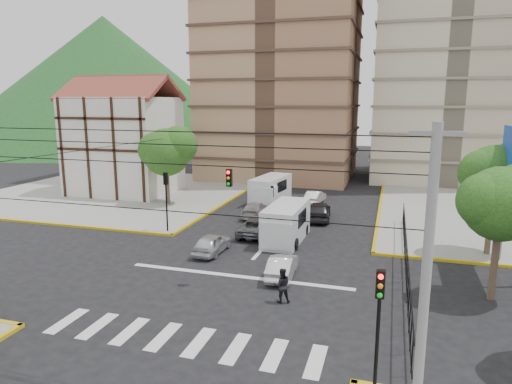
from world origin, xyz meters
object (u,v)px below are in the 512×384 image
at_px(traffic_light_se, 379,314).
at_px(van_left_lane, 270,191).
at_px(traffic_light_nw, 166,192).
at_px(car_silver_front_left, 212,243).
at_px(car_white_front_right, 282,266).
at_px(pedestrian_crosswalk, 282,285).
at_px(van_right_lane, 285,224).

distance_m(traffic_light_se, van_left_lane, 29.37).
height_order(traffic_light_nw, van_left_lane, traffic_light_nw).
bearing_deg(van_left_lane, car_silver_front_left, -81.47).
xyz_separation_m(traffic_light_nw, car_white_front_right, (10.19, -5.95, -2.49)).
distance_m(traffic_light_se, pedestrian_crosswalk, 8.29).
relative_size(traffic_light_se, pedestrian_crosswalk, 2.53).
distance_m(traffic_light_se, traffic_light_nw, 22.06).
bearing_deg(car_white_front_right, van_left_lane, -76.53).
distance_m(van_left_lane, car_silver_front_left, 14.92).
xyz_separation_m(traffic_light_se, car_white_front_right, (-5.41, 9.65, -2.49)).
height_order(car_white_front_right, pedestrian_crosswalk, pedestrian_crosswalk).
relative_size(traffic_light_se, van_right_lane, 0.76).
distance_m(car_silver_front_left, pedestrian_crosswalk, 8.41).
distance_m(van_left_lane, car_white_front_right, 18.41).
height_order(traffic_light_nw, pedestrian_crosswalk, traffic_light_nw).
bearing_deg(traffic_light_nw, car_silver_front_left, -33.87).
distance_m(traffic_light_nw, car_silver_front_left, 6.39).
height_order(van_left_lane, pedestrian_crosswalk, van_left_lane).
xyz_separation_m(van_left_lane, car_white_front_right, (5.45, -17.57, -0.63)).
bearing_deg(pedestrian_crosswalk, car_white_front_right, -96.41).
height_order(car_silver_front_left, car_white_front_right, car_silver_front_left).
xyz_separation_m(traffic_light_se, car_silver_front_left, (-10.70, 12.31, -2.47)).
distance_m(traffic_light_nw, car_white_front_right, 12.06).
relative_size(car_silver_front_left, pedestrian_crosswalk, 2.16).
height_order(traffic_light_nw, van_right_lane, traffic_light_nw).
height_order(traffic_light_se, van_right_lane, traffic_light_se).
xyz_separation_m(car_silver_front_left, pedestrian_crosswalk, (6.04, -5.84, 0.23)).
height_order(traffic_light_se, pedestrian_crosswalk, traffic_light_se).
xyz_separation_m(car_silver_front_left, car_white_front_right, (5.29, -2.66, -0.02)).
xyz_separation_m(van_right_lane, van_left_lane, (-4.15, 11.26, -0.01)).
bearing_deg(van_left_lane, pedestrian_crosswalk, -65.44).
relative_size(van_right_lane, car_white_front_right, 1.53).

